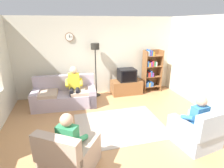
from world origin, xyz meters
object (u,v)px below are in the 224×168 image
(couch, at_px, (65,96))
(armchair_near_bookshelf, at_px, (196,132))
(floor_lamp, at_px, (95,55))
(person_in_right_armchair, at_px, (195,117))
(bookshelf, at_px, (151,70))
(tv_stand, at_px, (126,87))
(tv, at_px, (127,75))
(person_in_left_armchair, at_px, (71,138))
(armchair_near_window, at_px, (70,156))
(person_on_couch, at_px, (74,85))

(couch, height_order, armchair_near_bookshelf, same)
(floor_lamp, distance_m, person_in_right_armchair, 3.62)
(person_in_right_armchair, bearing_deg, bookshelf, 80.94)
(couch, xyz_separation_m, tv_stand, (2.20, 0.43, -0.06))
(tv, xyz_separation_m, person_in_left_armchair, (-2.10, -3.10, -0.12))
(tv_stand, bearing_deg, armchair_near_window, -123.92)
(person_in_right_armchair, bearing_deg, person_on_couch, 133.29)
(tv_stand, bearing_deg, tv, -90.00)
(armchair_near_bookshelf, bearing_deg, person_in_right_armchair, 98.90)
(tv, bearing_deg, tv_stand, 90.00)
(person_on_couch, bearing_deg, tv_stand, 16.07)
(armchair_near_bookshelf, bearing_deg, person_in_left_armchair, 179.67)
(couch, height_order, person_in_right_armchair, person_in_right_armchair)
(person_on_couch, xyz_separation_m, person_in_right_armchair, (2.36, -2.51, -0.09))
(person_on_couch, relative_size, person_in_right_armchair, 1.11)
(tv, distance_m, person_in_left_armchair, 3.75)
(tv_stand, height_order, tv, tv)
(tv_stand, distance_m, person_on_couch, 2.01)
(couch, relative_size, person_in_left_armchair, 1.74)
(armchair_near_window, xyz_separation_m, armchair_near_bookshelf, (2.64, 0.06, 0.00))
(bookshelf, bearing_deg, person_on_couch, -167.96)
(bookshelf, distance_m, floor_lamp, 2.17)
(bookshelf, distance_m, armchair_near_bookshelf, 3.28)
(armchair_near_bookshelf, xyz_separation_m, person_on_couch, (-2.38, 2.60, 0.41))
(armchair_near_bookshelf, height_order, person_in_right_armchair, person_in_right_armchair)
(tv, xyz_separation_m, bookshelf, (0.97, 0.09, 0.09))
(couch, distance_m, tv, 2.27)
(couch, xyz_separation_m, tv, (2.20, 0.41, 0.41))
(couch, bearing_deg, armchair_near_window, -89.04)
(couch, xyz_separation_m, armchair_near_bookshelf, (2.69, -2.71, -0.02))
(couch, distance_m, tv_stand, 2.24)
(bookshelf, xyz_separation_m, floor_lamp, (-2.07, 0.03, 0.64))
(tv, height_order, bookshelf, bookshelf)
(tv_stand, relative_size, floor_lamp, 0.59)
(bookshelf, xyz_separation_m, person_in_right_armchair, (-0.50, -3.12, -0.20))
(tv, relative_size, floor_lamp, 0.32)
(couch, distance_m, person_on_couch, 0.51)
(tv, relative_size, bookshelf, 0.38)
(tv_stand, relative_size, person_in_right_armchair, 0.98)
(couch, relative_size, person_on_couch, 1.57)
(person_in_left_armchair, height_order, person_in_right_armchair, same)
(floor_lamp, bearing_deg, person_in_right_armchair, -63.41)
(armchair_near_window, relative_size, person_on_couch, 0.95)
(tv_stand, bearing_deg, person_in_right_armchair, -81.10)
(tv_stand, relative_size, bookshelf, 0.69)
(bookshelf, bearing_deg, armchair_near_window, -133.75)
(person_in_left_armchair, bearing_deg, tv, 55.87)
(tv, bearing_deg, armchair_near_bookshelf, -81.03)
(bookshelf, bearing_deg, tv_stand, -176.07)
(tv_stand, xyz_separation_m, tv, (0.00, -0.02, 0.47))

